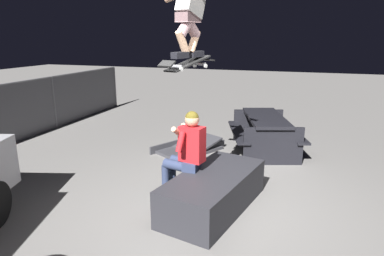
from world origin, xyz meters
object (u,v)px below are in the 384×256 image
(skateboard, at_px, (188,63))
(picnic_table_back, at_px, (265,128))
(ledge_box_main, at_px, (214,191))
(kicker_ramp, at_px, (188,148))
(person_sitting_on_ledge, at_px, (185,151))
(skater_airborne, at_px, (191,8))

(skateboard, relative_size, picnic_table_back, 0.51)
(ledge_box_main, bearing_deg, picnic_table_back, -7.75)
(kicker_ramp, relative_size, picnic_table_back, 0.74)
(person_sitting_on_ledge, distance_m, skater_airborne, 1.92)
(skater_airborne, height_order, kicker_ramp, skater_airborne)
(person_sitting_on_ledge, bearing_deg, skater_airborne, -57.76)
(ledge_box_main, height_order, kicker_ramp, ledge_box_main)
(skateboard, height_order, skater_airborne, skater_airborne)
(skater_airborne, bearing_deg, person_sitting_on_ledge, 122.24)
(skater_airborne, distance_m, picnic_table_back, 3.41)
(ledge_box_main, height_order, picnic_table_back, picnic_table_back)
(kicker_ramp, bearing_deg, person_sitting_on_ledge, -161.74)
(ledge_box_main, xyz_separation_m, skater_airborne, (0.16, 0.38, 2.41))
(ledge_box_main, relative_size, skater_airborne, 1.59)
(ledge_box_main, xyz_separation_m, person_sitting_on_ledge, (0.11, 0.45, 0.50))
(skateboard, xyz_separation_m, picnic_table_back, (2.59, -0.77, -1.48))
(skater_airborne, bearing_deg, skateboard, 163.91)
(skateboard, relative_size, kicker_ramp, 0.69)
(person_sitting_on_ledge, relative_size, skateboard, 1.30)
(skateboard, bearing_deg, ledge_box_main, -104.12)
(ledge_box_main, distance_m, skater_airborne, 2.45)
(person_sitting_on_ledge, height_order, skateboard, skateboard)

